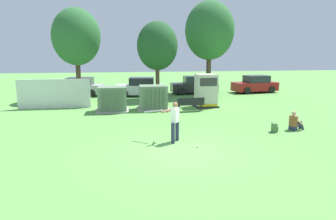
{
  "coord_description": "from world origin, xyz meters",
  "views": [
    {
      "loc": [
        -2.25,
        -11.0,
        3.81
      ],
      "look_at": [
        -0.01,
        3.5,
        1.0
      ],
      "focal_mm": 32.45,
      "sensor_mm": 36.0,
      "label": 1
    }
  ],
  "objects": [
    {
      "name": "ground_plane",
      "position": [
        0.0,
        0.0,
        0.0
      ],
      "size": [
        96.0,
        96.0,
        0.0
      ],
      "primitive_type": "plane",
      "color": "#5B9947"
    },
    {
      "name": "parked_car_left_of_center",
      "position": [
        -0.59,
        15.55,
        0.75
      ],
      "size": [
        4.39,
        2.33,
        1.62
      ],
      "color": "silver",
      "rests_on": "ground"
    },
    {
      "name": "parked_car_right_of_center",
      "position": [
        4.42,
        16.28,
        0.75
      ],
      "size": [
        4.21,
        1.93,
        1.62
      ],
      "color": "black",
      "rests_on": "ground"
    },
    {
      "name": "seated_spectator",
      "position": [
        6.19,
        2.5,
        0.38
      ],
      "size": [
        0.76,
        0.6,
        0.96
      ],
      "color": "#282D4C",
      "rests_on": "ground"
    },
    {
      "name": "tree_left",
      "position": [
        -5.68,
        14.52,
        4.98
      ],
      "size": [
        3.8,
        3.8,
        7.26
      ],
      "color": "#4C3828",
      "rests_on": "ground"
    },
    {
      "name": "transformer_west",
      "position": [
        -2.85,
        8.76,
        0.79
      ],
      "size": [
        2.1,
        1.7,
        1.62
      ],
      "color": "#9E9B93",
      "rests_on": "ground"
    },
    {
      "name": "parked_car_rightmost",
      "position": [
        10.36,
        16.23,
        0.75
      ],
      "size": [
        4.4,
        2.36,
        1.62
      ],
      "color": "maroon",
      "rests_on": "ground"
    },
    {
      "name": "transformer_mid_west",
      "position": [
        -0.17,
        9.04,
        0.79
      ],
      "size": [
        2.1,
        1.7,
        1.62
      ],
      "color": "#9E9B93",
      "rests_on": "ground"
    },
    {
      "name": "generator_enclosure",
      "position": [
        3.61,
        9.49,
        1.14
      ],
      "size": [
        1.6,
        1.4,
        2.3
      ],
      "color": "#262626",
      "rests_on": "ground"
    },
    {
      "name": "park_bench",
      "position": [
        2.15,
        7.92,
        0.54
      ],
      "size": [
        1.82,
        0.53,
        0.92
      ],
      "color": "black",
      "rests_on": "ground"
    },
    {
      "name": "fence_panel",
      "position": [
        -6.81,
        10.5,
        1.0
      ],
      "size": [
        4.8,
        0.12,
        2.0
      ],
      "primitive_type": "cube",
      "color": "white",
      "rests_on": "ground"
    },
    {
      "name": "tree_center_right",
      "position": [
        5.51,
        15.47,
        5.63
      ],
      "size": [
        4.29,
        4.29,
        8.2
      ],
      "color": "#4C3828",
      "rests_on": "ground"
    },
    {
      "name": "backpack",
      "position": [
        5.0,
        2.26,
        0.21
      ],
      "size": [
        0.3,
        0.35,
        0.44
      ],
      "color": "#4C723F",
      "rests_on": "ground"
    },
    {
      "name": "parked_car_leftmost",
      "position": [
        -5.92,
        16.41,
        0.75
      ],
      "size": [
        4.38,
        2.31,
        1.62
      ],
      "color": "#B2B2B7",
      "rests_on": "ground"
    },
    {
      "name": "sports_ball",
      "position": [
        0.75,
        0.52,
        0.04
      ],
      "size": [
        0.09,
        0.09,
        0.09
      ],
      "primitive_type": "sphere",
      "color": "white",
      "rests_on": "ground"
    },
    {
      "name": "tree_center_left",
      "position": [
        0.68,
        13.64,
        4.28
      ],
      "size": [
        3.26,
        3.26,
        6.23
      ],
      "color": "brown",
      "rests_on": "ground"
    },
    {
      "name": "batter",
      "position": [
        -0.08,
        1.41,
        0.98
      ],
      "size": [
        1.48,
        1.1,
        1.74
      ],
      "color": "#282D4C",
      "rests_on": "ground"
    }
  ]
}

